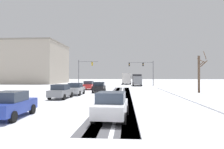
{
  "coord_description": "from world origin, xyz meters",
  "views": [
    {
      "loc": [
        2.29,
        -9.72,
        2.56
      ],
      "look_at": [
        0.0,
        22.86,
        2.8
      ],
      "focal_mm": 31.98,
      "sensor_mm": 36.0,
      "label": 1
    }
  ],
  "objects_px": {
    "box_truck_delivery": "(137,79)",
    "traffic_signal_far_right": "(144,68)",
    "car_red_lead": "(89,85)",
    "car_white_sixth": "(111,106)",
    "office_building_far_left_block": "(29,63)",
    "car_black_second": "(99,87)",
    "bare_tree_sidewalk_mid": "(199,72)",
    "car_silver_third": "(76,89)",
    "car_grey_fourth": "(61,91)",
    "bus_oncoming": "(127,78)",
    "traffic_signal_far_left": "(84,69)",
    "car_blue_fifth": "(10,105)"
  },
  "relations": [
    {
      "from": "box_truck_delivery",
      "to": "traffic_signal_far_right",
      "type": "bearing_deg",
      "value": -8.25
    },
    {
      "from": "traffic_signal_far_right",
      "to": "car_red_lead",
      "type": "xyz_separation_m",
      "value": [
        -11.75,
        -15.37,
        -3.85
      ]
    },
    {
      "from": "car_white_sixth",
      "to": "office_building_far_left_block",
      "type": "height_order",
      "value": "office_building_far_left_block"
    },
    {
      "from": "car_black_second",
      "to": "bare_tree_sidewalk_mid",
      "type": "distance_m",
      "value": 15.61
    },
    {
      "from": "car_silver_third",
      "to": "car_grey_fourth",
      "type": "bearing_deg",
      "value": -96.56
    },
    {
      "from": "car_red_lead",
      "to": "car_grey_fourth",
      "type": "relative_size",
      "value": 0.99
    },
    {
      "from": "traffic_signal_far_right",
      "to": "office_building_far_left_block",
      "type": "xyz_separation_m",
      "value": [
        -39.24,
        16.01,
        2.42
      ]
    },
    {
      "from": "car_silver_third",
      "to": "office_building_far_left_block",
      "type": "xyz_separation_m",
      "value": [
        -27.67,
        41.8,
        6.27
      ]
    },
    {
      "from": "car_red_lead",
      "to": "bus_oncoming",
      "type": "distance_m",
      "value": 27.6
    },
    {
      "from": "car_white_sixth",
      "to": "bus_oncoming",
      "type": "xyz_separation_m",
      "value": [
        1.16,
        51.94,
        1.18
      ]
    },
    {
      "from": "car_black_second",
      "to": "traffic_signal_far_right",
      "type": "bearing_deg",
      "value": 67.34
    },
    {
      "from": "box_truck_delivery",
      "to": "car_red_lead",
      "type": "bearing_deg",
      "value": -122.24
    },
    {
      "from": "car_red_lead",
      "to": "office_building_far_left_block",
      "type": "bearing_deg",
      "value": 131.23
    },
    {
      "from": "traffic_signal_far_left",
      "to": "car_blue_fifth",
      "type": "relative_size",
      "value": 1.55
    },
    {
      "from": "car_black_second",
      "to": "car_grey_fourth",
      "type": "xyz_separation_m",
      "value": [
        -3.13,
        -8.9,
        0.0
      ]
    },
    {
      "from": "traffic_signal_far_left",
      "to": "car_black_second",
      "type": "bearing_deg",
      "value": -70.59
    },
    {
      "from": "car_black_second",
      "to": "bare_tree_sidewalk_mid",
      "type": "bearing_deg",
      "value": 1.53
    },
    {
      "from": "traffic_signal_far_left",
      "to": "bus_oncoming",
      "type": "relative_size",
      "value": 0.59
    },
    {
      "from": "car_grey_fourth",
      "to": "box_truck_delivery",
      "type": "relative_size",
      "value": 0.56
    },
    {
      "from": "car_silver_third",
      "to": "bare_tree_sidewalk_mid",
      "type": "height_order",
      "value": "bare_tree_sidewalk_mid"
    },
    {
      "from": "car_silver_third",
      "to": "car_white_sixth",
      "type": "bearing_deg",
      "value": -68.27
    },
    {
      "from": "car_black_second",
      "to": "bus_oncoming",
      "type": "height_order",
      "value": "bus_oncoming"
    },
    {
      "from": "car_white_sixth",
      "to": "bus_oncoming",
      "type": "bearing_deg",
      "value": 88.72
    },
    {
      "from": "traffic_signal_far_right",
      "to": "bus_oncoming",
      "type": "bearing_deg",
      "value": 111.69
    },
    {
      "from": "car_black_second",
      "to": "box_truck_delivery",
      "type": "height_order",
      "value": "box_truck_delivery"
    },
    {
      "from": "bare_tree_sidewalk_mid",
      "to": "office_building_far_left_block",
      "type": "bearing_deg",
      "value": 140.95
    },
    {
      "from": "traffic_signal_far_left",
      "to": "office_building_far_left_block",
      "type": "relative_size",
      "value": 0.28
    },
    {
      "from": "traffic_signal_far_right",
      "to": "car_grey_fourth",
      "type": "distance_m",
      "value": 32.93
    },
    {
      "from": "traffic_signal_far_left",
      "to": "car_silver_third",
      "type": "bearing_deg",
      "value": -80.72
    },
    {
      "from": "traffic_signal_far_right",
      "to": "car_white_sixth",
      "type": "xyz_separation_m",
      "value": [
        -5.62,
        -40.72,
        -3.85
      ]
    },
    {
      "from": "traffic_signal_far_right",
      "to": "box_truck_delivery",
      "type": "relative_size",
      "value": 0.9
    },
    {
      "from": "traffic_signal_far_right",
      "to": "car_red_lead",
      "type": "height_order",
      "value": "traffic_signal_far_right"
    },
    {
      "from": "car_black_second",
      "to": "car_white_sixth",
      "type": "height_order",
      "value": "same"
    },
    {
      "from": "car_blue_fifth",
      "to": "bare_tree_sidewalk_mid",
      "type": "xyz_separation_m",
      "value": [
        18.26,
        19.65,
        2.29
      ]
    },
    {
      "from": "car_blue_fifth",
      "to": "box_truck_delivery",
      "type": "relative_size",
      "value": 0.57
    },
    {
      "from": "car_white_sixth",
      "to": "box_truck_delivery",
      "type": "height_order",
      "value": "box_truck_delivery"
    },
    {
      "from": "car_white_sixth",
      "to": "bare_tree_sidewalk_mid",
      "type": "relative_size",
      "value": 0.67
    },
    {
      "from": "traffic_signal_far_left",
      "to": "box_truck_delivery",
      "type": "relative_size",
      "value": 0.88
    },
    {
      "from": "office_building_far_left_block",
      "to": "traffic_signal_far_left",
      "type": "bearing_deg",
      "value": -39.69
    },
    {
      "from": "traffic_signal_far_left",
      "to": "car_black_second",
      "type": "distance_m",
      "value": 18.87
    },
    {
      "from": "car_grey_fourth",
      "to": "bare_tree_sidewalk_mid",
      "type": "height_order",
      "value": "bare_tree_sidewalk_mid"
    },
    {
      "from": "car_grey_fourth",
      "to": "box_truck_delivery",
      "type": "distance_m",
      "value": 32.32
    },
    {
      "from": "car_red_lead",
      "to": "car_blue_fifth",
      "type": "xyz_separation_m",
      "value": [
        -0.06,
        -25.35,
        0.0
      ]
    },
    {
      "from": "car_red_lead",
      "to": "bus_oncoming",
      "type": "height_order",
      "value": "bus_oncoming"
    },
    {
      "from": "car_blue_fifth",
      "to": "car_white_sixth",
      "type": "relative_size",
      "value": 1.0
    },
    {
      "from": "car_blue_fifth",
      "to": "traffic_signal_far_left",
      "type": "bearing_deg",
      "value": 95.18
    },
    {
      "from": "traffic_signal_far_right",
      "to": "bus_oncoming",
      "type": "xyz_separation_m",
      "value": [
        -4.46,
        11.22,
        -2.68
      ]
    },
    {
      "from": "traffic_signal_far_right",
      "to": "bare_tree_sidewalk_mid",
      "type": "relative_size",
      "value": 1.06
    },
    {
      "from": "traffic_signal_far_left",
      "to": "car_white_sixth",
      "type": "height_order",
      "value": "traffic_signal_far_left"
    },
    {
      "from": "traffic_signal_far_left",
      "to": "car_grey_fourth",
      "type": "xyz_separation_m",
      "value": [
        3.03,
        -26.38,
        -3.54
      ]
    }
  ]
}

